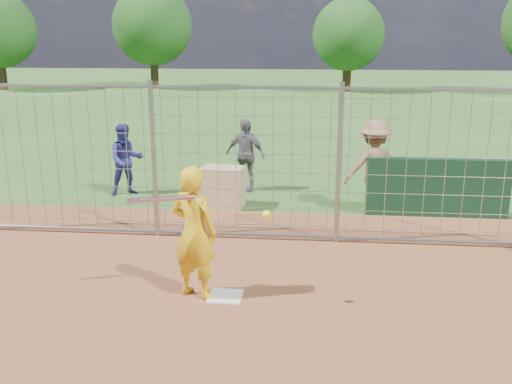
# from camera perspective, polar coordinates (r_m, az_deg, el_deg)

# --- Properties ---
(ground) EXTENTS (100.00, 100.00, 0.00)m
(ground) POSITION_cam_1_polar(r_m,az_deg,el_deg) (7.72, -2.85, -9.79)
(ground) COLOR #2D591E
(ground) RESTS_ON ground
(home_plate) EXTENTS (0.43, 0.43, 0.02)m
(home_plate) POSITION_cam_1_polar(r_m,az_deg,el_deg) (7.54, -3.08, -10.37)
(home_plate) COLOR silver
(home_plate) RESTS_ON ground
(dugout_wall) EXTENTS (2.60, 0.20, 1.10)m
(dugout_wall) POSITION_cam_1_polar(r_m,az_deg,el_deg) (11.10, 17.65, 0.42)
(dugout_wall) COLOR #11381E
(dugout_wall) RESTS_ON ground
(batter) EXTENTS (0.74, 0.62, 1.74)m
(batter) POSITION_cam_1_polar(r_m,az_deg,el_deg) (7.28, -6.19, -4.05)
(batter) COLOR yellow
(batter) RESTS_ON ground
(bystander_a) EXTENTS (0.91, 0.84, 1.51)m
(bystander_a) POSITION_cam_1_polar(r_m,az_deg,el_deg) (12.29, -12.86, 3.16)
(bystander_a) COLOR navy
(bystander_a) RESTS_ON ground
(bystander_b) EXTENTS (1.00, 0.69, 1.57)m
(bystander_b) POSITION_cam_1_polar(r_m,az_deg,el_deg) (12.33, -1.10, 3.74)
(bystander_b) COLOR slate
(bystander_b) RESTS_ON ground
(bystander_c) EXTENTS (1.29, 0.98, 1.77)m
(bystander_c) POSITION_cam_1_polar(r_m,az_deg,el_deg) (11.03, 11.68, 2.54)
(bystander_c) COLOR #826247
(bystander_c) RESTS_ON ground
(equipment_bin) EXTENTS (0.86, 0.65, 0.80)m
(equipment_bin) POSITION_cam_1_polar(r_m,az_deg,el_deg) (11.21, -3.35, 0.50)
(equipment_bin) COLOR tan
(equipment_bin) RESTS_ON ground
(equipment_in_play) EXTENTS (1.72, 0.34, 0.24)m
(equipment_in_play) POSITION_cam_1_polar(r_m,az_deg,el_deg) (6.90, -6.83, -1.06)
(equipment_in_play) COLOR silver
(equipment_in_play) RESTS_ON ground
(backstop_fence) EXTENTS (9.08, 0.08, 2.60)m
(backstop_fence) POSITION_cam_1_polar(r_m,az_deg,el_deg) (9.19, -1.11, 2.69)
(backstop_fence) COLOR gray
(backstop_fence) RESTS_ON ground
(tree_line) EXTENTS (44.66, 6.72, 6.48)m
(tree_line) POSITION_cam_1_polar(r_m,az_deg,el_deg) (35.09, 9.47, 15.96)
(tree_line) COLOR #3F2B19
(tree_line) RESTS_ON ground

